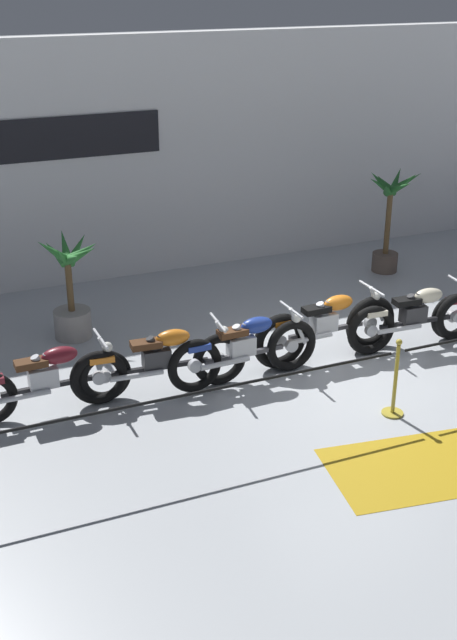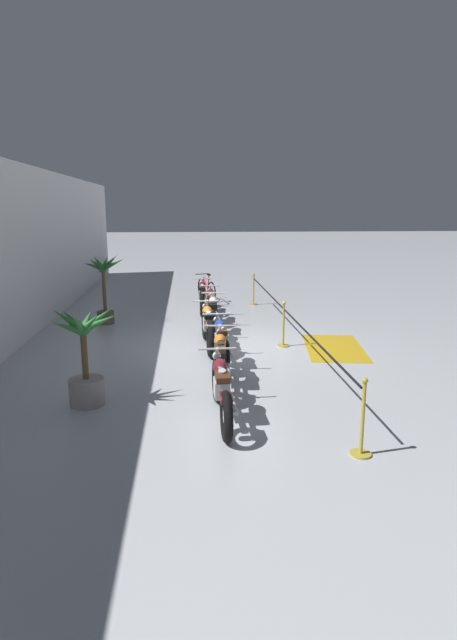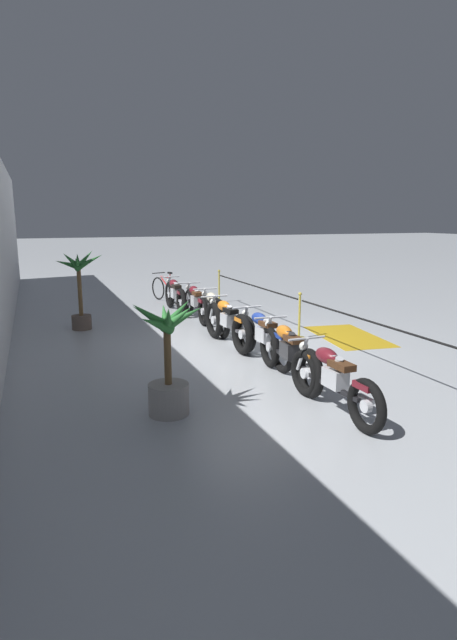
{
  "view_description": "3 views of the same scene",
  "coord_description": "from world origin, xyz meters",
  "views": [
    {
      "loc": [
        -5.4,
        -8.43,
        5.27
      ],
      "look_at": [
        -1.48,
        0.95,
        0.72
      ],
      "focal_mm": 45.0,
      "sensor_mm": 36.0,
      "label": 1
    },
    {
      "loc": [
        -11.12,
        1.13,
        3.12
      ],
      "look_at": [
        0.87,
        0.12,
        0.44
      ],
      "focal_mm": 28.0,
      "sensor_mm": 36.0,
      "label": 2
    },
    {
      "loc": [
        -9.69,
        4.4,
        2.69
      ],
      "look_at": [
        -0.93,
        0.98,
        0.75
      ],
      "focal_mm": 28.0,
      "sensor_mm": 36.0,
      "label": 3
    }
  ],
  "objects": [
    {
      "name": "ground_plane",
      "position": [
        0.0,
        0.0,
        0.0
      ],
      "size": [
        120.0,
        120.0,
        0.0
      ],
      "primitive_type": "plane",
      "color": "#B2B7BC"
    },
    {
      "name": "motorcycle_maroon_0",
      "position": [
        -4.06,
        0.65,
        0.46
      ],
      "size": [
        2.19,
        0.62,
        0.94
      ],
      "color": "black",
      "rests_on": "ground"
    },
    {
      "name": "motorcycle_orange_1",
      "position": [
        -2.6,
        0.57,
        0.47
      ],
      "size": [
        2.4,
        0.62,
        0.96
      ],
      "color": "black",
      "rests_on": "ground"
    },
    {
      "name": "motorcycle_blue_2",
      "position": [
        -1.43,
        0.48,
        0.47
      ],
      "size": [
        2.23,
        0.62,
        0.96
      ],
      "color": "black",
      "rests_on": "ground"
    },
    {
      "name": "motorcycle_orange_3",
      "position": [
        -0.06,
        0.67,
        0.49
      ],
      "size": [
        2.34,
        0.62,
        0.99
      ],
      "color": "black",
      "rests_on": "ground"
    },
    {
      "name": "motorcycle_cream_4",
      "position": [
        1.34,
        0.48,
        0.47
      ],
      "size": [
        2.24,
        0.62,
        0.96
      ],
      "color": "black",
      "rests_on": "ground"
    },
    {
      "name": "motorcycle_maroon_5",
      "position": [
        2.76,
        0.47,
        0.47
      ],
      "size": [
        2.18,
        0.62,
        0.94
      ],
      "color": "black",
      "rests_on": "ground"
    },
    {
      "name": "motorcycle_maroon_6",
      "position": [
        4.1,
        0.66,
        0.47
      ],
      "size": [
        2.27,
        0.62,
        0.97
      ],
      "color": "black",
      "rests_on": "ground"
    },
    {
      "name": "bicycle",
      "position": [
        5.92,
        0.46,
        0.4
      ],
      "size": [
        1.7,
        0.65,
        0.98
      ],
      "color": "black",
      "rests_on": "ground"
    },
    {
      "name": "potted_palm_left_of_row",
      "position": [
        -3.27,
        2.79,
        0.74
      ],
      "size": [
        0.94,
        1.04,
        1.65
      ],
      "color": "gray",
      "rests_on": "ground"
    },
    {
      "name": "potted_palm_right_of_row",
      "position": [
        2.73,
        3.4,
        1.07
      ],
      "size": [
        1.1,
        1.15,
        1.97
      ],
      "color": "brown",
      "rests_on": "ground"
    },
    {
      "name": "stanchion_far_left",
      "position": [
        -1.52,
        -1.07,
        0.74
      ],
      "size": [
        10.53,
        0.28,
        1.05
      ],
      "color": "gold",
      "rests_on": "ground"
    },
    {
      "name": "stanchion_mid_left",
      "position": [
        -0.05,
        -1.07,
        0.36
      ],
      "size": [
        0.28,
        0.28,
        1.05
      ],
      "color": "gold",
      "rests_on": "ground"
    },
    {
      "name": "stanchion_mid_right",
      "position": [
        5.15,
        -1.07,
        0.36
      ],
      "size": [
        0.28,
        0.28,
        1.05
      ],
      "color": "gold",
      "rests_on": "ground"
    },
    {
      "name": "floor_banner",
      "position": [
        -0.3,
        -2.22,
        0.0
      ],
      "size": [
        2.52,
        1.6,
        0.01
      ],
      "primitive_type": "cube",
      "rotation": [
        0.0,
        0.0,
        -0.14
      ],
      "color": "#B78E19",
      "rests_on": "ground"
    }
  ]
}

